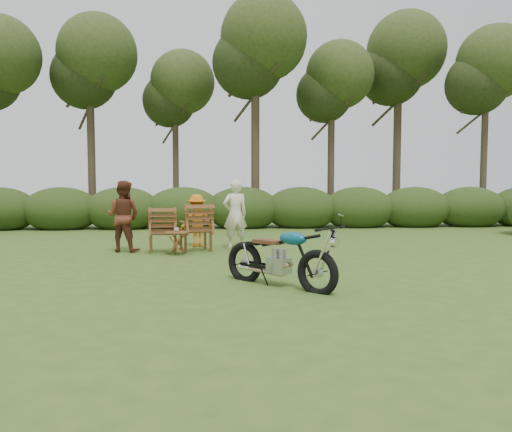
{
  "coord_description": "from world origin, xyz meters",
  "views": [
    {
      "loc": [
        -0.88,
        -7.85,
        1.58
      ],
      "look_at": [
        -0.12,
        1.8,
        0.9
      ],
      "focal_mm": 35.0,
      "sensor_mm": 36.0,
      "label": 1
    }
  ],
  "objects": [
    {
      "name": "lawn_chair_right",
      "position": [
        -1.36,
        3.47,
        0.0
      ],
      "size": [
        0.9,
        0.9,
        1.06
      ],
      "primitive_type": null,
      "rotation": [
        0.0,
        0.0,
        3.42
      ],
      "color": "brown",
      "rests_on": "ground"
    },
    {
      "name": "adult_b",
      "position": [
        -2.97,
        3.45,
        0.0
      ],
      "size": [
        0.91,
        0.8,
        1.59
      ],
      "primitive_type": "imported",
      "rotation": [
        0.0,
        0.0,
        2.85
      ],
      "color": "#5E2B1A",
      "rests_on": "ground"
    },
    {
      "name": "side_table",
      "position": [
        -1.74,
        2.84,
        0.25
      ],
      "size": [
        0.55,
        0.48,
        0.5
      ],
      "primitive_type": null,
      "rotation": [
        0.0,
        0.0,
        -0.17
      ],
      "color": "brown",
      "rests_on": "ground"
    },
    {
      "name": "lawn_chair_left",
      "position": [
        -2.08,
        3.34,
        0.0
      ],
      "size": [
        0.74,
        0.74,
        0.99
      ],
      "primitive_type": null,
      "rotation": [
        0.0,
        0.0,
        3.23
      ],
      "color": "brown",
      "rests_on": "ground"
    },
    {
      "name": "ground",
      "position": [
        0.0,
        0.0,
        0.0
      ],
      "size": [
        80.0,
        80.0,
        0.0
      ],
      "primitive_type": "plane",
      "color": "#32531B",
      "rests_on": "ground"
    },
    {
      "name": "cup",
      "position": [
        -1.74,
        2.85,
        0.54
      ],
      "size": [
        0.15,
        0.15,
        0.09
      ],
      "primitive_type": "imported",
      "rotation": [
        0.0,
        0.0,
        -0.38
      ],
      "color": "beige",
      "rests_on": "side_table"
    },
    {
      "name": "adult_a",
      "position": [
        -0.45,
        3.75,
        0.0
      ],
      "size": [
        0.67,
        0.53,
        1.61
      ],
      "primitive_type": "imported",
      "rotation": [
        0.0,
        0.0,
        3.42
      ],
      "color": "#EFE5C5",
      "rests_on": "ground"
    },
    {
      "name": "child",
      "position": [
        -1.36,
        4.18,
        0.0
      ],
      "size": [
        0.93,
        0.74,
        1.26
      ],
      "primitive_type": "imported",
      "rotation": [
        0.0,
        0.0,
        3.53
      ],
      "color": "#C56512",
      "rests_on": "ground"
    },
    {
      "name": "tree_line",
      "position": [
        0.5,
        9.74,
        3.81
      ],
      "size": [
        22.52,
        11.62,
        8.14
      ],
      "color": "#34291C",
      "rests_on": "ground"
    },
    {
      "name": "motorcycle",
      "position": [
        0.05,
        -0.48,
        0.0
      ],
      "size": [
        1.9,
        1.9,
        1.11
      ],
      "primitive_type": null,
      "rotation": [
        0.0,
        0.0,
        -0.79
      ],
      "color": "#0D85B4",
      "rests_on": "ground"
    }
  ]
}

